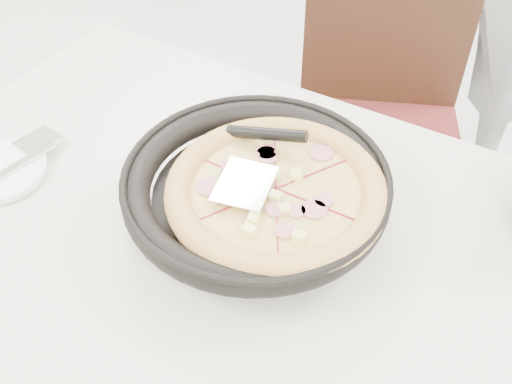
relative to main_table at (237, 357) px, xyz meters
The scene contains 7 objects.
main_table is the anchor object (origin of this frame).
chair_far 0.66m from the main_table, 88.12° to the left, with size 0.42×0.42×0.95m, color black, non-canonical shape.
trivet 0.40m from the main_table, ahead, with size 0.13×0.13×0.04m, color black.
pizza_pan 0.42m from the main_table, 74.53° to the left, with size 0.32×0.32×0.01m, color black.
pizza 0.44m from the main_table, 40.71° to the left, with size 0.32×0.32×0.02m, color tan.
pizza_server 0.47m from the main_table, 57.12° to the left, with size 0.08×0.10×0.00m, color white.
fork 0.56m from the main_table, 168.53° to the right, with size 0.02×0.17×0.00m, color white.
Camera 1 is at (0.34, -0.64, 1.44)m, focal length 42.00 mm.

